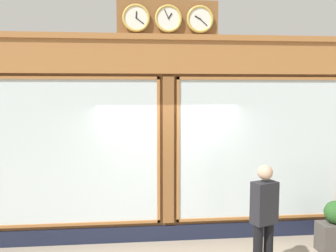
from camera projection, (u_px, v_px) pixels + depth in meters
shop_facade at (167, 138)px, 6.66m from camera, size 6.91×0.42×4.33m
pedestrian at (264, 216)px, 5.30m from camera, size 0.41×0.33×1.69m
planter_box at (335, 237)px, 6.21m from camera, size 0.56×0.36×0.50m
planter_shrub at (336, 212)px, 6.17m from camera, size 0.39×0.39×0.39m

